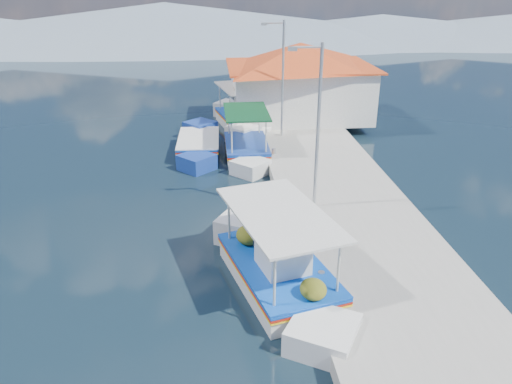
{
  "coord_description": "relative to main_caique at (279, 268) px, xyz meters",
  "views": [
    {
      "loc": [
        0.86,
        -14.76,
        8.56
      ],
      "look_at": [
        2.35,
        1.66,
        1.3
      ],
      "focal_mm": 34.74,
      "sensor_mm": 36.0,
      "label": 1
    }
  ],
  "objects": [
    {
      "name": "mountain_ridge",
      "position": [
        3.87,
        58.26,
        1.52
      ],
      "size": [
        171.4,
        96.0,
        5.5
      ],
      "color": "slate",
      "rests_on": "ground"
    },
    {
      "name": "caique_far",
      "position": [
        -0.04,
        16.9,
        -0.02
      ],
      "size": [
        3.33,
        7.54,
        2.7
      ],
      "rotation": [
        0.0,
        0.0,
        -0.21
      ],
      "color": "silver",
      "rests_on": "ground"
    },
    {
      "name": "bollards",
      "position": [
        1.13,
        7.51,
        0.13
      ],
      "size": [
        0.2,
        17.2,
        0.3
      ],
      "color": "#A5A8AD",
      "rests_on": "quay"
    },
    {
      "name": "ground",
      "position": [
        -2.67,
        2.26,
        -0.52
      ],
      "size": [
        160.0,
        160.0,
        0.0
      ],
      "primitive_type": "plane",
      "color": "black",
      "rests_on": "ground"
    },
    {
      "name": "quay",
      "position": [
        3.23,
        8.26,
        -0.27
      ],
      "size": [
        5.0,
        44.0,
        0.5
      ],
      "primitive_type": "cube",
      "color": "#9B9891",
      "rests_on": "ground"
    },
    {
      "name": "caique_green_canopy",
      "position": [
        -0.13,
        11.52,
        -0.12
      ],
      "size": [
        2.15,
        7.05,
        2.64
      ],
      "rotation": [
        0.0,
        0.0,
        -0.0
      ],
      "color": "silver",
      "rests_on": "ground"
    },
    {
      "name": "main_caique",
      "position": [
        0.0,
        0.0,
        0.0
      ],
      "size": [
        3.75,
        7.86,
        2.68
      ],
      "rotation": [
        0.0,
        0.0,
        -0.27
      ],
      "color": "silver",
      "rests_on": "ground"
    },
    {
      "name": "caique_blue_hull",
      "position": [
        -2.57,
        12.32,
        -0.18
      ],
      "size": [
        2.17,
        7.0,
        1.25
      ],
      "rotation": [
        0.0,
        0.0,
        0.02
      ],
      "color": "navy",
      "rests_on": "ground"
    },
    {
      "name": "lamp_post_near",
      "position": [
        1.83,
        4.26,
        3.34
      ],
      "size": [
        1.21,
        0.14,
        6.0
      ],
      "color": "#A5A8AD",
      "rests_on": "quay"
    },
    {
      "name": "harbor_building",
      "position": [
        3.52,
        17.26,
        2.26
      ],
      "size": [
        10.49,
        10.49,
        4.4
      ],
      "color": "white",
      "rests_on": "quay"
    },
    {
      "name": "lamp_post_far",
      "position": [
        1.83,
        13.26,
        3.34
      ],
      "size": [
        1.21,
        0.14,
        6.0
      ],
      "color": "#A5A8AD",
      "rests_on": "quay"
    }
  ]
}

